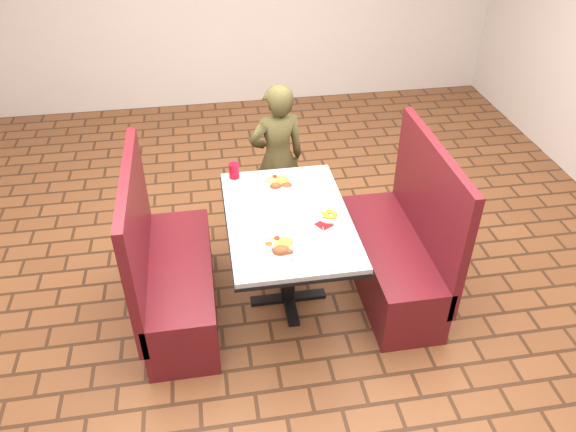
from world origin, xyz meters
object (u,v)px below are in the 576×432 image
object	(u,v)px
dining_table	(288,228)
plantain_plate	(330,215)
diner_person	(277,159)
red_tumbler	(234,171)
near_dinner_plate	(281,245)
booth_bench_right	(398,253)
booth_bench_left	(172,277)
far_dinner_plate	(279,182)

from	to	relation	value
dining_table	plantain_plate	xyz separation A→B (m)	(0.27, -0.05, 0.11)
dining_table	diner_person	bearing A→B (deg)	85.89
diner_person	red_tumbler	distance (m)	0.58
diner_person	near_dinner_plate	bearing A→B (deg)	71.63
dining_table	booth_bench_right	world-z (taller)	booth_bench_right
booth_bench_left	plantain_plate	size ratio (longest dim) A/B	7.29
dining_table	red_tumbler	bearing A→B (deg)	119.65
booth_bench_right	near_dinner_plate	distance (m)	1.05
dining_table	booth_bench_right	distance (m)	0.86
near_dinner_plate	booth_bench_right	bearing A→B (deg)	19.94
booth_bench_left	far_dinner_plate	world-z (taller)	booth_bench_left
near_dinner_plate	plantain_plate	distance (m)	0.46
booth_bench_left	near_dinner_plate	distance (m)	0.89
far_dinner_plate	red_tumbler	size ratio (longest dim) A/B	2.28
booth_bench_right	diner_person	size ratio (longest dim) A/B	0.95
far_dinner_plate	dining_table	bearing A→B (deg)	-89.50
booth_bench_left	plantain_plate	xyz separation A→B (m)	(1.07, -0.05, 0.43)
booth_bench_left	diner_person	world-z (taller)	diner_person
dining_table	booth_bench_left	size ratio (longest dim) A/B	1.01
red_tumbler	far_dinner_plate	bearing A→B (deg)	-25.97
dining_table	near_dinner_plate	xyz separation A→B (m)	(-0.10, -0.33, 0.12)
dining_table	far_dinner_plate	size ratio (longest dim) A/B	4.77
booth_bench_left	near_dinner_plate	world-z (taller)	booth_bench_left
booth_bench_right	diner_person	xyz separation A→B (m)	(-0.73, 0.94, 0.30)
booth_bench_left	diner_person	xyz separation A→B (m)	(0.87, 0.94, 0.30)
dining_table	near_dinner_plate	world-z (taller)	near_dinner_plate
diner_person	red_tumbler	world-z (taller)	diner_person
near_dinner_plate	dining_table	bearing A→B (deg)	73.21
booth_bench_right	far_dinner_plate	size ratio (longest dim) A/B	4.73
diner_person	near_dinner_plate	xyz separation A→B (m)	(-0.17, -1.27, 0.14)
red_tumbler	booth_bench_right	bearing A→B (deg)	-25.87
near_dinner_plate	plantain_plate	size ratio (longest dim) A/B	1.51
booth_bench_right	far_dinner_plate	xyz separation A→B (m)	(-0.80, 0.39, 0.44)
red_tumbler	near_dinner_plate	bearing A→B (deg)	-76.52
booth_bench_left	plantain_plate	bearing A→B (deg)	-2.74
dining_table	plantain_plate	size ratio (longest dim) A/B	7.36
near_dinner_plate	far_dinner_plate	world-z (taller)	near_dinner_plate
near_dinner_plate	booth_bench_left	bearing A→B (deg)	155.08
booth_bench_left	red_tumbler	bearing A→B (deg)	47.26
booth_bench_right	far_dinner_plate	bearing A→B (deg)	154.17
booth_bench_left	plantain_plate	world-z (taller)	booth_bench_left
plantain_plate	near_dinner_plate	bearing A→B (deg)	-143.09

